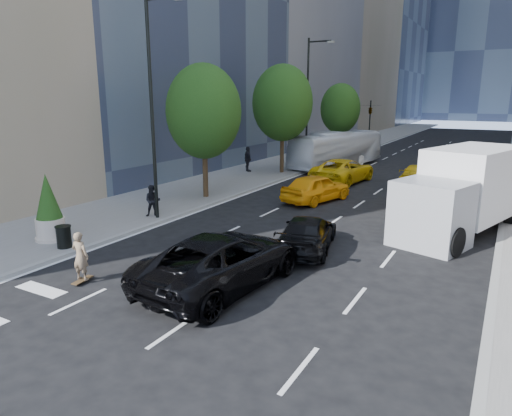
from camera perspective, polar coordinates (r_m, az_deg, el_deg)
The scene contains 21 objects.
ground at distance 15.66m, azimuth -3.76°, elevation -8.01°, with size 160.00×160.00×0.00m, color black.
sidewalk_left at distance 45.81m, azimuth 7.28°, elevation 6.49°, with size 6.00×120.00×0.15m, color slate.
lamp_near at distance 21.57m, azimuth -12.62°, elevation 13.49°, with size 2.13×0.22×10.00m.
lamp_far at distance 37.03m, azimuth 6.70°, elevation 13.71°, with size 2.13×0.22×10.00m.
tree_near at distance 26.05m, azimuth -6.55°, elevation 11.86°, with size 4.20×4.20×7.46m.
tree_mid at distance 34.66m, azimuth 3.34°, elevation 12.96°, with size 4.50×4.50×7.99m.
tree_far at distance 46.71m, azimuth 10.49°, elevation 12.12°, with size 3.90×3.90×6.92m.
traffic_signal at distance 54.13m, azimuth 14.10°, elevation 11.72°, with size 2.48×0.53×5.20m.
skateboarder at distance 15.52m, azimuth -21.07°, elevation -6.01°, with size 0.58×0.38×1.59m, color #77624A.
black_sedan_lincoln at distance 14.32m, azimuth -4.31°, elevation -6.52°, with size 2.81×6.09×1.69m, color black.
black_sedan_mercedes at distance 17.71m, azimuth 6.42°, elevation -3.16°, with size 1.87×4.60×1.34m, color black.
taxi_a at distance 25.93m, azimuth 7.54°, elevation 2.52°, with size 1.87×4.64×1.58m, color #FCA30D.
taxi_b at distance 26.91m, azimuth 20.64°, elevation 2.13°, with size 1.65×4.72×1.56m, color orange.
taxi_c at distance 32.16m, azimuth 10.83°, elevation 4.62°, with size 2.72×5.90×1.64m, color #DCB00B.
taxi_d at distance 32.03m, azimuth 19.67°, elevation 3.85°, with size 2.02×4.97×1.44m, color yellow.
city_bus at distance 39.15m, azimuth 10.07°, elevation 7.23°, with size 2.48×10.60×2.95m, color white.
box_truck at distance 21.56m, azimuth 24.46°, elevation 1.97°, with size 4.87×8.07×3.64m.
pedestrian_a at distance 22.47m, azimuth -12.79°, elevation 0.87°, with size 0.74×0.58×1.53m, color black.
pedestrian_b at distance 35.23m, azimuth -1.03°, elevation 6.12°, with size 1.12×0.47×1.92m, color black.
trash_can at distance 18.97m, azimuth -22.88°, elevation -3.38°, with size 0.55×0.55×0.82m, color black.
planter_shrub at distance 20.01m, azimuth -24.49°, elevation -0.08°, with size 1.13×1.13×2.71m.
Camera 1 is at (7.97, -12.16, 5.80)m, focal length 32.00 mm.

